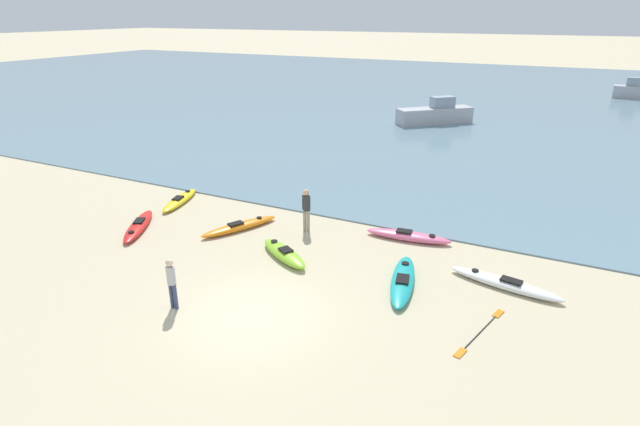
# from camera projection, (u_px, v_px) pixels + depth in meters

# --- Properties ---
(ground_plane) EXTENTS (400.00, 400.00, 0.00)m
(ground_plane) POSITION_uv_depth(u_px,v_px,m) (252.00, 315.00, 14.09)
(ground_plane) COLOR #C6B793
(bay_water) EXTENTS (160.00, 70.00, 0.06)m
(bay_water) POSITION_uv_depth(u_px,v_px,m) (491.00, 98.00, 49.35)
(bay_water) COLOR slate
(bay_water) RESTS_ON ground_plane
(kayak_on_sand_0) EXTENTS (2.61, 1.95, 0.40)m
(kayak_on_sand_0) POSITION_uv_depth(u_px,v_px,m) (284.00, 253.00, 17.31)
(kayak_on_sand_0) COLOR #8CCC2D
(kayak_on_sand_0) RESTS_ON ground_plane
(kayak_on_sand_1) EXTENTS (1.97, 3.21, 0.33)m
(kayak_on_sand_1) POSITION_uv_depth(u_px,v_px,m) (240.00, 226.00, 19.58)
(kayak_on_sand_1) COLOR orange
(kayak_on_sand_1) RESTS_ON ground_plane
(kayak_on_sand_2) EXTENTS (3.55, 1.24, 0.33)m
(kayak_on_sand_2) POSITION_uv_depth(u_px,v_px,m) (505.00, 283.00, 15.46)
(kayak_on_sand_2) COLOR white
(kayak_on_sand_2) RESTS_ON ground_plane
(kayak_on_sand_3) EXTENTS (1.38, 3.06, 0.31)m
(kayak_on_sand_3) POSITION_uv_depth(u_px,v_px,m) (180.00, 200.00, 22.33)
(kayak_on_sand_3) COLOR yellow
(kayak_on_sand_3) RESTS_ON ground_plane
(kayak_on_sand_4) EXTENTS (2.12, 3.13, 0.31)m
(kayak_on_sand_4) POSITION_uv_depth(u_px,v_px,m) (138.00, 226.00, 19.65)
(kayak_on_sand_4) COLOR red
(kayak_on_sand_4) RESTS_ON ground_plane
(kayak_on_sand_5) EXTENTS (3.24, 1.00, 0.36)m
(kayak_on_sand_5) POSITION_uv_depth(u_px,v_px,m) (408.00, 236.00, 18.71)
(kayak_on_sand_5) COLOR #E5668C
(kayak_on_sand_5) RESTS_ON ground_plane
(kayak_on_sand_6) EXTENTS (1.43, 3.43, 0.31)m
(kayak_on_sand_6) POSITION_uv_depth(u_px,v_px,m) (403.00, 281.00, 15.64)
(kayak_on_sand_6) COLOR teal
(kayak_on_sand_6) RESTS_ON ground_plane
(person_near_foreground) EXTENTS (0.32, 0.27, 1.57)m
(person_near_foreground) POSITION_uv_depth(u_px,v_px,m) (172.00, 281.00, 14.11)
(person_near_foreground) COLOR #384260
(person_near_foreground) RESTS_ON ground_plane
(person_near_waterline) EXTENTS (0.35, 0.30, 1.72)m
(person_near_waterline) POSITION_uv_depth(u_px,v_px,m) (306.00, 208.00, 19.13)
(person_near_waterline) COLOR gray
(person_near_waterline) RESTS_ON ground_plane
(moored_boat_0) EXTENTS (5.24, 4.99, 1.98)m
(moored_boat_0) POSITION_uv_depth(u_px,v_px,m) (435.00, 114.00, 37.77)
(moored_boat_0) COLOR #B2B2B7
(moored_boat_0) RESTS_ON bay_water
(moored_boat_1) EXTENTS (3.98, 1.57, 1.98)m
(moored_boat_1) POSITION_uv_depth(u_px,v_px,m) (635.00, 91.00, 48.60)
(moored_boat_1) COLOR #B2B2B7
(moored_boat_1) RESTS_ON bay_water
(loose_paddle) EXTENTS (0.89, 2.73, 0.03)m
(loose_paddle) POSITION_uv_depth(u_px,v_px,m) (480.00, 332.00, 13.33)
(loose_paddle) COLOR black
(loose_paddle) RESTS_ON ground_plane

